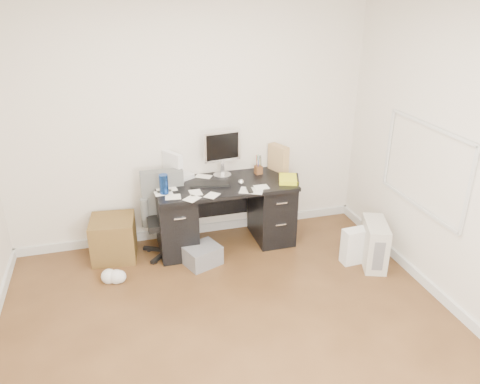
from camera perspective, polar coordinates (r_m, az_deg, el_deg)
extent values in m
plane|color=#452B16|center=(4.06, -0.09, -18.24)|extent=(4.00, 4.00, 0.00)
cube|color=silver|center=(5.15, -6.21, 8.35)|extent=(4.00, 0.02, 2.70)
cube|color=silver|center=(4.26, 26.78, 2.47)|extent=(0.02, 4.00, 2.70)
cube|color=silver|center=(5.62, -5.60, -4.54)|extent=(4.00, 0.03, 0.10)
cube|color=silver|center=(4.83, 23.74, -11.99)|extent=(0.03, 4.00, 0.10)
cube|color=black|center=(5.08, -1.88, 0.87)|extent=(1.50, 0.70, 0.04)
cube|color=black|center=(5.16, -7.77, -3.63)|extent=(0.40, 0.60, 0.71)
cube|color=black|center=(5.39, 3.86, -2.17)|extent=(0.40, 0.60, 0.71)
cube|color=black|center=(5.49, -2.68, -0.46)|extent=(0.70, 0.03, 0.51)
cube|color=black|center=(5.03, -3.69, 0.97)|extent=(0.44, 0.21, 0.02)
sphere|color=silver|center=(5.02, 0.12, 1.21)|extent=(0.08, 0.08, 0.06)
cylinder|color=navy|center=(4.85, -9.27, 0.95)|extent=(0.10, 0.10, 0.21)
cube|color=silver|center=(5.14, -8.18, 3.08)|extent=(0.25, 0.31, 0.32)
cube|color=#A58650|center=(5.39, 4.71, 4.14)|extent=(0.22, 0.29, 0.30)
cube|color=yellow|center=(5.15, 5.95, 1.57)|extent=(0.28, 0.32, 0.05)
cube|color=beige|center=(5.12, 16.05, -6.08)|extent=(0.37, 0.53, 0.48)
cube|color=white|center=(5.13, 13.88, -6.38)|extent=(0.30, 0.22, 0.39)
cube|color=#493216|center=(5.23, -15.15, -5.45)|extent=(0.50, 0.50, 0.45)
cube|color=#5E5E63|center=(5.01, -4.62, -7.68)|extent=(0.44, 0.40, 0.21)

